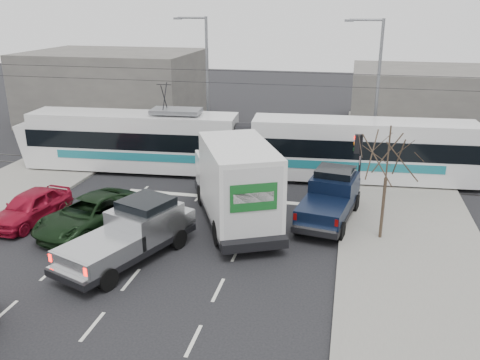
% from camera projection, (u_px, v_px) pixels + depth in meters
% --- Properties ---
extents(ground, '(120.00, 120.00, 0.00)m').
position_uv_depth(ground, '(197.00, 249.00, 21.54)').
color(ground, black).
rests_on(ground, ground).
extents(sidewalk_right, '(6.00, 60.00, 0.15)m').
position_uv_depth(sidewalk_right, '(419.00, 269.00, 19.70)').
color(sidewalk_right, gray).
rests_on(sidewalk_right, ground).
extents(rails, '(60.00, 1.60, 0.03)m').
position_uv_depth(rails, '(245.00, 175.00, 30.76)').
color(rails, '#33302D').
rests_on(rails, ground).
extents(building_left, '(14.00, 10.00, 6.00)m').
position_uv_depth(building_left, '(115.00, 87.00, 43.66)').
color(building_left, '#67625D').
rests_on(building_left, ground).
extents(building_right, '(12.00, 10.00, 5.00)m').
position_uv_depth(building_right, '(429.00, 101.00, 40.42)').
color(building_right, '#67625D').
rests_on(building_right, ground).
extents(bare_tree, '(2.40, 2.40, 5.00)m').
position_uv_depth(bare_tree, '(388.00, 157.00, 21.06)').
color(bare_tree, '#47382B').
rests_on(bare_tree, ground).
extents(traffic_signal, '(0.44, 0.44, 3.60)m').
position_uv_depth(traffic_signal, '(358.00, 154.00, 25.32)').
color(traffic_signal, black).
rests_on(traffic_signal, ground).
extents(street_lamp_near, '(2.38, 0.25, 9.00)m').
position_uv_depth(street_lamp_near, '(375.00, 84.00, 31.28)').
color(street_lamp_near, slate).
rests_on(street_lamp_near, ground).
extents(street_lamp_far, '(2.38, 0.25, 9.00)m').
position_uv_depth(street_lamp_far, '(205.00, 75.00, 35.45)').
color(street_lamp_far, slate).
rests_on(street_lamp_far, ground).
extents(catenary, '(60.00, 0.20, 7.00)m').
position_uv_depth(catenary, '(246.00, 112.00, 29.48)').
color(catenary, black).
rests_on(catenary, ground).
extents(tram, '(26.36, 4.46, 5.36)m').
position_uv_depth(tram, '(244.00, 145.00, 30.05)').
color(tram, silver).
rests_on(tram, ground).
extents(silver_pickup, '(4.20, 6.59, 2.27)m').
position_uv_depth(silver_pickup, '(134.00, 232.00, 20.48)').
color(silver_pickup, black).
rests_on(silver_pickup, ground).
extents(box_truck, '(5.87, 8.43, 4.01)m').
position_uv_depth(box_truck, '(236.00, 183.00, 23.41)').
color(box_truck, black).
rests_on(box_truck, ground).
extents(navy_pickup, '(2.96, 5.84, 2.35)m').
position_uv_depth(navy_pickup, '(331.00, 197.00, 24.08)').
color(navy_pickup, black).
rests_on(navy_pickup, ground).
extents(green_car, '(3.98, 6.02, 1.54)m').
position_uv_depth(green_car, '(90.00, 214.00, 23.13)').
color(green_car, black).
rests_on(green_car, ground).
extents(red_car, '(2.36, 4.67, 1.53)m').
position_uv_depth(red_car, '(31.00, 207.00, 23.94)').
color(red_car, maroon).
rests_on(red_car, ground).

